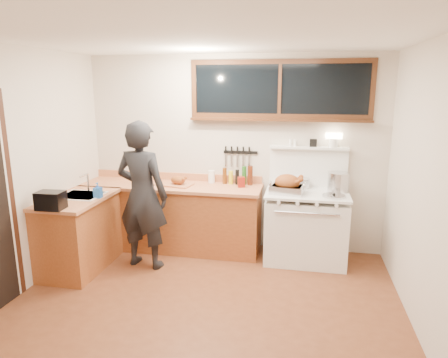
% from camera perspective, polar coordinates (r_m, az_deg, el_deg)
% --- Properties ---
extents(ground_plane, '(4.00, 3.50, 0.02)m').
position_cam_1_polar(ground_plane, '(4.24, -3.05, -18.07)').
color(ground_plane, '#592B17').
extents(room_shell, '(4.10, 3.60, 2.65)m').
position_cam_1_polar(room_shell, '(3.67, -3.37, 4.69)').
color(room_shell, beige).
rests_on(room_shell, ground).
extents(counter_back, '(2.44, 0.64, 1.00)m').
position_cam_1_polar(counter_back, '(5.53, -7.47, -5.25)').
color(counter_back, brown).
rests_on(counter_back, ground).
extents(counter_left, '(0.64, 1.09, 0.90)m').
position_cam_1_polar(counter_left, '(5.20, -19.96, -7.21)').
color(counter_left, brown).
rests_on(counter_left, ground).
extents(sink_unit, '(0.50, 0.45, 0.37)m').
position_cam_1_polar(sink_unit, '(5.13, -19.68, -2.81)').
color(sink_unit, white).
rests_on(sink_unit, counter_left).
extents(vintage_stove, '(1.02, 0.74, 1.61)m').
position_cam_1_polar(vintage_stove, '(5.22, 11.60, -6.39)').
color(vintage_stove, white).
rests_on(vintage_stove, ground).
extents(back_window, '(2.32, 0.13, 0.77)m').
position_cam_1_polar(back_window, '(5.25, 7.93, 11.65)').
color(back_window, black).
rests_on(back_window, room_shell).
extents(knife_strip, '(0.46, 0.03, 0.28)m').
position_cam_1_polar(knife_strip, '(5.38, 2.18, 3.74)').
color(knife_strip, black).
rests_on(knife_strip, room_shell).
extents(man, '(0.72, 0.53, 1.81)m').
position_cam_1_polar(man, '(4.91, -11.60, -2.32)').
color(man, black).
rests_on(man, ground).
extents(soap_bottle, '(0.08, 0.09, 0.18)m').
position_cam_1_polar(soap_bottle, '(4.93, -17.59, -1.53)').
color(soap_bottle, blue).
rests_on(soap_bottle, counter_left).
extents(toaster, '(0.29, 0.21, 0.19)m').
position_cam_1_polar(toaster, '(4.65, -23.53, -2.82)').
color(toaster, black).
rests_on(toaster, counter_left).
extents(cutting_board, '(0.40, 0.33, 0.13)m').
position_cam_1_polar(cutting_board, '(5.32, -6.56, -0.41)').
color(cutting_board, '#C0764C').
rests_on(cutting_board, counter_back).
extents(roast_turkey, '(0.44, 0.35, 0.24)m').
position_cam_1_polar(roast_turkey, '(4.96, 9.07, -0.89)').
color(roast_turkey, silver).
rests_on(roast_turkey, vintage_stove).
extents(stockpot, '(0.35, 0.35, 0.25)m').
position_cam_1_polar(stockpot, '(5.16, 16.04, -0.44)').
color(stockpot, silver).
rests_on(stockpot, vintage_stove).
extents(saucepan, '(0.19, 0.30, 0.13)m').
position_cam_1_polar(saucepan, '(5.26, 11.20, -0.57)').
color(saucepan, silver).
rests_on(saucepan, vintage_stove).
extents(pot_lid, '(0.35, 0.35, 0.04)m').
position_cam_1_polar(pot_lid, '(4.94, 15.42, -2.32)').
color(pot_lid, silver).
rests_on(pot_lid, vintage_stove).
extents(coffee_tin, '(0.11, 0.10, 0.13)m').
position_cam_1_polar(coffee_tin, '(5.21, 2.49, -0.45)').
color(coffee_tin, maroon).
rests_on(coffee_tin, counter_back).
extents(pitcher, '(0.11, 0.11, 0.17)m').
position_cam_1_polar(pitcher, '(5.43, -1.80, 0.33)').
color(pitcher, white).
rests_on(pitcher, counter_back).
extents(bottle_cluster, '(0.41, 0.07, 0.26)m').
position_cam_1_polar(bottle_cluster, '(5.34, 2.22, 0.42)').
color(bottle_cluster, black).
rests_on(bottle_cluster, counter_back).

